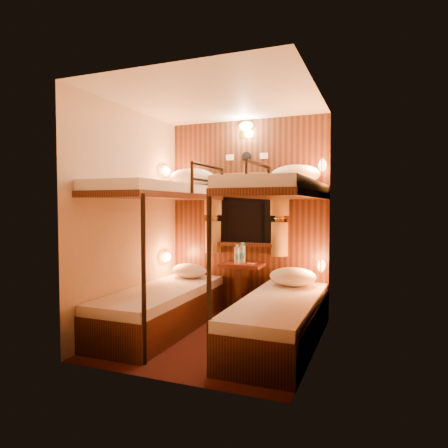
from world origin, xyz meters
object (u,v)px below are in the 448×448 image
at_px(bunk_left, 162,278).
at_px(bottle_left, 242,254).
at_px(bunk_right, 279,287).
at_px(bottle_right, 237,256).
at_px(table, 242,283).

distance_m(bunk_left, bottle_left, 1.05).
bearing_deg(bunk_right, bottle_left, 129.14).
relative_size(bunk_right, bottle_left, 7.51).
distance_m(bunk_right, bottle_right, 1.02).
bearing_deg(bottle_right, table, 48.41).
bearing_deg(bunk_right, bunk_left, 180.00).
relative_size(bunk_right, table, 2.90).
bearing_deg(bunk_right, bottle_right, 133.63).
bearing_deg(bunk_left, bottle_left, 50.80).
relative_size(bunk_left, bottle_left, 7.51).
xyz_separation_m(bunk_left, bottle_left, (0.65, 0.80, 0.20)).
distance_m(bunk_left, table, 1.02).
distance_m(bottle_left, bottle_right, 0.08).
bearing_deg(bunk_right, table, 129.67).
bearing_deg(bottle_left, bunk_left, -129.20).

